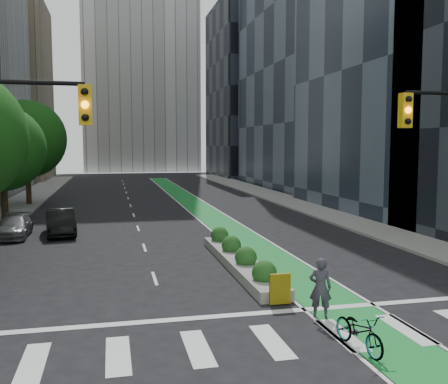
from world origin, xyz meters
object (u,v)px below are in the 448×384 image
median_planter (239,258)px  parked_car_left_mid (60,222)px  parked_car_left_far (14,227)px  bicycle (359,330)px  cyclist (320,288)px

median_planter → parked_car_left_mid: (-8.20, 9.70, 0.36)m
parked_car_left_mid → parked_car_left_far: size_ratio=1.06×
bicycle → parked_car_left_far: bearing=113.1°
parked_car_left_far → parked_car_left_mid: bearing=3.4°
bicycle → parked_car_left_mid: (-9.00, 18.74, 0.23)m
cyclist → parked_car_left_mid: 18.63m
median_planter → cyclist: bearing=-83.1°
cyclist → parked_car_left_far: size_ratio=0.44×
cyclist → parked_car_left_mid: bearing=-40.3°
parked_car_left_mid → parked_car_left_far: (-2.50, -0.20, -0.13)m
parked_car_left_mid → parked_car_left_far: 2.51m
parked_car_left_far → bicycle: bearing=-59.2°
cyclist → parked_car_left_far: 19.80m
median_planter → cyclist: 6.68m
parked_car_left_mid → median_planter: bearing=-57.6°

